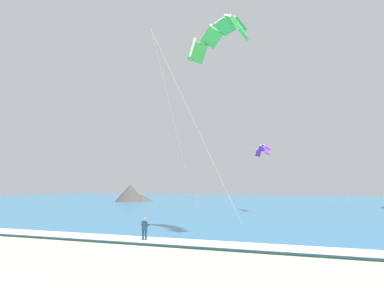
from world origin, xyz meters
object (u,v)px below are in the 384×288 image
Objects in this scene: kite_primary at (220,34)px; kite_distant at (263,149)px; surfboard at (144,243)px; kitesurfer at (145,229)px.

kite_distant is (-2.82, 26.30, -6.58)m from kite_primary.
kite_primary is 27.26m from kite_distant.
surfboard is at bearing -128.11° from kite_primary.
kite_distant is at bearing 96.12° from kite_primary.
kitesurfer is 0.42× the size of kite_distant.
kite_primary reaches higher than surfboard.
surfboard is 16.46m from kite_primary.
kitesurfer is at bearing -91.67° from kite_distant.
kite_primary reaches higher than kitesurfer.
surfboard is 32.27m from kite_distant.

